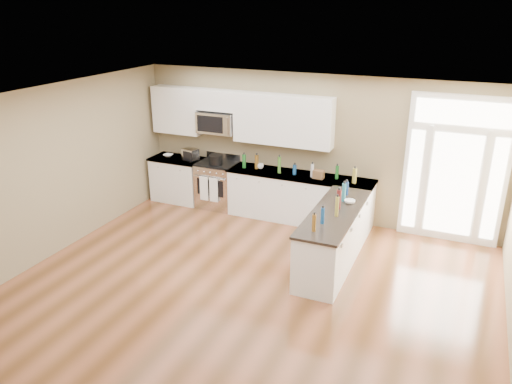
{
  "coord_description": "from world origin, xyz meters",
  "views": [
    {
      "loc": [
        2.65,
        -4.86,
        4.01
      ],
      "look_at": [
        -0.33,
        2.0,
        1.15
      ],
      "focal_mm": 35.0,
      "sensor_mm": 36.0,
      "label": 1
    }
  ],
  "objects_px": {
    "peninsula_cabinet": "(333,240)",
    "toaster_oven": "(190,155)",
    "stockpot": "(216,159)",
    "kitchen_range": "(217,185)"
  },
  "relations": [
    {
      "from": "peninsula_cabinet",
      "to": "kitchen_range",
      "type": "bearing_deg",
      "value": 153.07
    },
    {
      "from": "kitchen_range",
      "to": "peninsula_cabinet",
      "type": "bearing_deg",
      "value": -26.93
    },
    {
      "from": "kitchen_range",
      "to": "stockpot",
      "type": "bearing_deg",
      "value": -72.76
    },
    {
      "from": "peninsula_cabinet",
      "to": "toaster_oven",
      "type": "bearing_deg",
      "value": 157.8
    },
    {
      "from": "kitchen_range",
      "to": "stockpot",
      "type": "relative_size",
      "value": 3.91
    },
    {
      "from": "peninsula_cabinet",
      "to": "toaster_oven",
      "type": "distance_m",
      "value": 3.76
    },
    {
      "from": "peninsula_cabinet",
      "to": "toaster_oven",
      "type": "relative_size",
      "value": 7.92
    },
    {
      "from": "peninsula_cabinet",
      "to": "stockpot",
      "type": "relative_size",
      "value": 8.39
    },
    {
      "from": "kitchen_range",
      "to": "toaster_oven",
      "type": "height_order",
      "value": "toaster_oven"
    },
    {
      "from": "kitchen_range",
      "to": "stockpot",
      "type": "distance_m",
      "value": 0.59
    }
  ]
}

